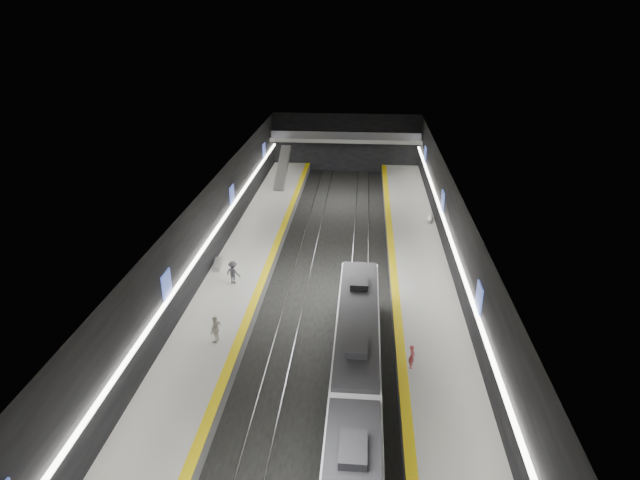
# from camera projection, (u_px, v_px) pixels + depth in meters

# --- Properties ---
(ground) EXTENTS (70.00, 70.00, 0.00)m
(ground) POSITION_uv_depth(u_px,v_px,m) (328.00, 294.00, 42.96)
(ground) COLOR black
(ground) RESTS_ON ground
(ceiling) EXTENTS (20.00, 70.00, 0.04)m
(ceiling) POSITION_uv_depth(u_px,v_px,m) (328.00, 200.00, 39.74)
(ceiling) COLOR beige
(ceiling) RESTS_ON wall_left
(wall_left) EXTENTS (0.04, 70.00, 8.00)m
(wall_left) POSITION_uv_depth(u_px,v_px,m) (202.00, 244.00, 42.12)
(wall_left) COLOR black
(wall_left) RESTS_ON ground
(wall_right) EXTENTS (0.04, 70.00, 8.00)m
(wall_right) POSITION_uv_depth(u_px,v_px,m) (459.00, 253.00, 40.57)
(wall_right) COLOR black
(wall_right) RESTS_ON ground
(wall_back) EXTENTS (20.00, 0.04, 8.00)m
(wall_back) POSITION_uv_depth(u_px,v_px,m) (346.00, 143.00, 73.28)
(wall_back) COLOR black
(wall_back) RESTS_ON ground
(platform_left) EXTENTS (5.00, 70.00, 1.00)m
(platform_left) POSITION_uv_depth(u_px,v_px,m) (236.00, 285.00, 43.34)
(platform_left) COLOR slate
(platform_left) RESTS_ON ground
(tile_surface_left) EXTENTS (5.00, 70.00, 0.02)m
(tile_surface_left) POSITION_uv_depth(u_px,v_px,m) (235.00, 279.00, 43.13)
(tile_surface_left) COLOR #B1B1AB
(tile_surface_left) RESTS_ON platform_left
(tactile_strip_left) EXTENTS (0.60, 70.00, 0.02)m
(tactile_strip_left) POSITION_uv_depth(u_px,v_px,m) (262.00, 280.00, 42.96)
(tactile_strip_left) COLOR yellow
(tactile_strip_left) RESTS_ON platform_left
(platform_right) EXTENTS (5.00, 70.00, 1.00)m
(platform_right) POSITION_uv_depth(u_px,v_px,m) (422.00, 292.00, 42.18)
(platform_right) COLOR slate
(platform_right) RESTS_ON ground
(tile_surface_right) EXTENTS (5.00, 70.00, 0.02)m
(tile_surface_right) POSITION_uv_depth(u_px,v_px,m) (423.00, 287.00, 41.97)
(tile_surface_right) COLOR #B1B1AB
(tile_surface_right) RESTS_ON platform_right
(tactile_strip_right) EXTENTS (0.60, 70.00, 0.02)m
(tactile_strip_right) POSITION_uv_depth(u_px,v_px,m) (395.00, 285.00, 42.14)
(tactile_strip_right) COLOR yellow
(tactile_strip_right) RESTS_ON platform_right
(rails) EXTENTS (6.52, 70.00, 0.12)m
(rails) POSITION_uv_depth(u_px,v_px,m) (328.00, 293.00, 42.93)
(rails) COLOR gray
(rails) RESTS_ON ground
(train) EXTENTS (2.69, 30.04, 3.60)m
(train) POSITION_uv_depth(u_px,v_px,m) (354.00, 422.00, 26.68)
(train) COLOR #0E1033
(train) RESTS_ON ground
(ad_posters) EXTENTS (19.94, 53.50, 2.20)m
(ad_posters) POSITION_uv_depth(u_px,v_px,m) (329.00, 238.00, 42.06)
(ad_posters) COLOR #465FD2
(ad_posters) RESTS_ON wall_left
(cove_light_left) EXTENTS (0.25, 68.60, 0.12)m
(cove_light_left) POSITION_uv_depth(u_px,v_px,m) (205.00, 247.00, 42.19)
(cove_light_left) COLOR white
(cove_light_left) RESTS_ON wall_left
(cove_light_right) EXTENTS (0.25, 68.60, 0.12)m
(cove_light_right) POSITION_uv_depth(u_px,v_px,m) (456.00, 256.00, 40.67)
(cove_light_right) COLOR white
(cove_light_right) RESTS_ON wall_right
(mezzanine_bridge) EXTENTS (20.00, 3.00, 1.50)m
(mezzanine_bridge) POSITION_uv_depth(u_px,v_px,m) (346.00, 139.00, 70.97)
(mezzanine_bridge) COLOR gray
(mezzanine_bridge) RESTS_ON wall_left
(escalator) EXTENTS (1.20, 7.50, 3.92)m
(escalator) POSITION_uv_depth(u_px,v_px,m) (283.00, 167.00, 66.09)
(escalator) COLOR #99999E
(escalator) RESTS_ON platform_left
(bench_left_far) EXTENTS (0.77, 2.05, 0.49)m
(bench_left_far) POSITION_uv_depth(u_px,v_px,m) (217.00, 265.00, 45.05)
(bench_left_far) COLOR #99999E
(bench_left_far) RESTS_ON platform_left
(bench_right_far) EXTENTS (0.82, 1.69, 0.40)m
(bench_right_far) POSITION_uv_depth(u_px,v_px,m) (430.00, 219.00, 54.73)
(bench_right_far) COLOR #99999E
(bench_right_far) RESTS_ON platform_right
(passenger_right_a) EXTENTS (0.42, 0.59, 1.55)m
(passenger_right_a) POSITION_uv_depth(u_px,v_px,m) (412.00, 357.00, 32.35)
(passenger_right_a) COLOR #C94B58
(passenger_right_a) RESTS_ON platform_right
(passenger_left_a) EXTENTS (0.76, 1.20, 1.90)m
(passenger_left_a) POSITION_uv_depth(u_px,v_px,m) (216.00, 329.00, 34.77)
(passenger_left_a) COLOR silver
(passenger_left_a) RESTS_ON platform_left
(passenger_left_b) EXTENTS (1.40, 1.09, 1.90)m
(passenger_left_b) POSITION_uv_depth(u_px,v_px,m) (233.00, 273.00, 42.15)
(passenger_left_b) COLOR #3A383F
(passenger_left_b) RESTS_ON platform_left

